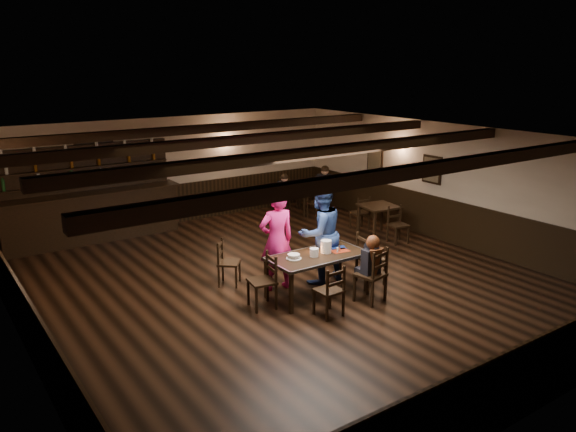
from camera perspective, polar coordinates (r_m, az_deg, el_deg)
ground at (r=10.60m, az=-0.31°, el=-6.81°), size 10.00×10.00×0.00m
room_shell at (r=10.10m, az=-0.40°, el=2.47°), size 9.02×10.02×2.71m
dining_table at (r=9.86m, az=3.02°, el=-4.32°), size 1.77×0.90×0.75m
chair_near_left at (r=9.10m, az=4.49°, el=-7.28°), size 0.42×0.40×0.87m
chair_near_right at (r=9.68m, az=8.81°, el=-5.57°), size 0.54×0.52×0.98m
chair_end_left at (r=9.44m, az=-2.22°, el=-6.12°), size 0.48×0.50×0.93m
chair_end_right at (r=10.46m, az=8.06°, el=-3.94°), size 0.51×0.52×0.98m
chair_far_pushed at (r=10.43m, az=-6.42°, el=-4.35°), size 0.55×0.55×0.85m
woman_pink at (r=10.05m, az=-1.17°, el=-2.48°), size 0.72×0.52×1.84m
man_blue at (r=10.37m, az=3.29°, el=-1.77°), size 0.93×0.72×1.90m
seated_person at (r=9.64m, az=8.53°, el=-4.20°), size 0.31×0.47×0.76m
cake at (r=9.61m, az=0.58°, el=-4.15°), size 0.26×0.26×0.09m
plate_stack_a at (r=9.73m, az=2.67°, el=-3.71°), size 0.16×0.16×0.15m
plate_stack_b at (r=9.92m, az=3.89°, el=-3.09°), size 0.19×0.19×0.22m
tea_light at (r=9.95m, az=2.66°, el=-3.57°), size 0.06×0.06×0.06m
salt_shaker at (r=9.97m, az=5.05°, el=-3.45°), size 0.03×0.03×0.08m
pepper_shaker at (r=10.06m, az=5.21°, el=-3.27°), size 0.04×0.04×0.09m
drink_glass at (r=10.10m, az=3.84°, el=-3.13°), size 0.07×0.07×0.10m
menu_red at (r=10.06m, az=5.29°, el=-3.52°), size 0.36×0.27×0.00m
menu_blue at (r=10.22m, az=5.08°, el=-3.21°), size 0.34×0.29×0.00m
bar_counter at (r=13.65m, az=-19.42°, el=0.61°), size 4.12×0.70×2.20m
back_table_a at (r=13.36m, az=9.20°, el=0.65°), size 0.91×0.91×0.75m
back_table_b at (r=15.25m, az=1.46°, el=2.68°), size 0.93×0.93×0.75m
bg_patron_left at (r=14.85m, az=-0.36°, el=2.99°), size 0.28×0.37×0.69m
bg_patron_right at (r=15.42m, az=3.76°, el=3.65°), size 0.31×0.43×0.81m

